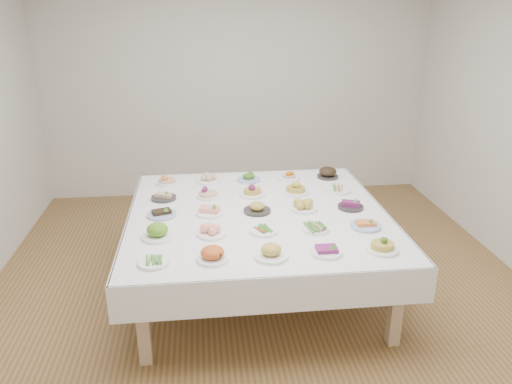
{
  "coord_description": "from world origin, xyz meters",
  "views": [
    {
      "loc": [
        -0.51,
        -4.0,
        2.46
      ],
      "look_at": [
        -0.03,
        0.13,
        0.88
      ],
      "focal_mm": 35.0,
      "sensor_mm": 36.0,
      "label": 1
    }
  ],
  "objects": [
    {
      "name": "dish_4",
      "position": [
        0.79,
        -0.85,
        0.81
      ],
      "size": [
        0.23,
        0.23,
        0.13
      ],
      "color": "white",
      "rests_on": "display_table"
    },
    {
      "name": "dish_9",
      "position": [
        0.8,
        -0.44,
        0.79
      ],
      "size": [
        0.25,
        0.25,
        0.1
      ],
      "color": "#4C66B2",
      "rests_on": "display_table"
    },
    {
      "name": "dish_24",
      "position": [
        0.8,
        0.81,
        0.82
      ],
      "size": [
        0.24,
        0.24,
        0.13
      ],
      "color": "#2C2927",
      "rests_on": "display_table"
    },
    {
      "name": "room_envelope",
      "position": [
        0.0,
        0.0,
        1.83
      ],
      "size": [
        5.02,
        5.02,
        2.81
      ],
      "color": "olive",
      "rests_on": "ground"
    },
    {
      "name": "dish_18",
      "position": [
        0.38,
        0.39,
        0.83
      ],
      "size": [
        0.28,
        0.27,
        0.16
      ],
      "color": "white",
      "rests_on": "display_table"
    },
    {
      "name": "dish_10",
      "position": [
        -0.86,
        -0.01,
        0.8
      ],
      "size": [
        0.25,
        0.25,
        0.11
      ],
      "color": "#4C66B2",
      "rests_on": "display_table"
    },
    {
      "name": "dish_21",
      "position": [
        -0.44,
        0.81,
        0.8
      ],
      "size": [
        0.24,
        0.24,
        0.11
      ],
      "color": "white",
      "rests_on": "display_table"
    },
    {
      "name": "dish_17",
      "position": [
        -0.04,
        0.38,
        0.82
      ],
      "size": [
        0.25,
        0.24,
        0.15
      ],
      "color": "white",
      "rests_on": "display_table"
    },
    {
      "name": "dish_14",
      "position": [
        0.8,
        -0.03,
        0.79
      ],
      "size": [
        0.22,
        0.22,
        0.09
      ],
      "color": "#2C2927",
      "rests_on": "display_table"
    },
    {
      "name": "dish_0",
      "position": [
        -0.86,
        -0.85,
        0.77
      ],
      "size": [
        0.23,
        0.23,
        0.05
      ],
      "color": "white",
      "rests_on": "display_table"
    },
    {
      "name": "dish_1",
      "position": [
        -0.45,
        -0.85,
        0.81
      ],
      "size": [
        0.23,
        0.23,
        0.12
      ],
      "color": "white",
      "rests_on": "display_table"
    },
    {
      "name": "dish_19",
      "position": [
        0.8,
        0.4,
        0.78
      ],
      "size": [
        0.25,
        0.25,
        0.06
      ],
      "color": "white",
      "rests_on": "display_table"
    },
    {
      "name": "dish_16",
      "position": [
        -0.45,
        0.39,
        0.81
      ],
      "size": [
        0.23,
        0.23,
        0.13
      ],
      "color": "white",
      "rests_on": "display_table"
    },
    {
      "name": "dish_23",
      "position": [
        0.39,
        0.8,
        0.8
      ],
      "size": [
        0.22,
        0.22,
        0.11
      ],
      "color": "white",
      "rests_on": "display_table"
    },
    {
      "name": "dish_7",
      "position": [
        -0.03,
        -0.44,
        0.77
      ],
      "size": [
        0.22,
        0.22,
        0.05
      ],
      "color": "white",
      "rests_on": "display_table"
    },
    {
      "name": "dish_2",
      "position": [
        -0.03,
        -0.85,
        0.8
      ],
      "size": [
        0.25,
        0.25,
        0.12
      ],
      "color": "white",
      "rests_on": "display_table"
    },
    {
      "name": "dish_3",
      "position": [
        0.37,
        -0.84,
        0.8
      ],
      "size": [
        0.23,
        0.23,
        0.11
      ],
      "color": "white",
      "rests_on": "display_table"
    },
    {
      "name": "display_table",
      "position": [
        -0.03,
        -0.02,
        0.68
      ],
      "size": [
        2.24,
        2.24,
        0.75
      ],
      "color": "white",
      "rests_on": "ground"
    },
    {
      "name": "dish_12",
      "position": [
        -0.04,
        -0.02,
        0.8
      ],
      "size": [
        0.23,
        0.23,
        0.12
      ],
      "color": "#2C2927",
      "rests_on": "display_table"
    },
    {
      "name": "dish_20",
      "position": [
        -0.85,
        0.81,
        0.81
      ],
      "size": [
        0.22,
        0.22,
        0.12
      ],
      "color": "white",
      "rests_on": "display_table"
    },
    {
      "name": "dish_5",
      "position": [
        -0.86,
        -0.44,
        0.82
      ],
      "size": [
        0.25,
        0.25,
        0.14
      ],
      "color": "white",
      "rests_on": "display_table"
    },
    {
      "name": "dish_22",
      "position": [
        -0.03,
        0.8,
        0.79
      ],
      "size": [
        0.23,
        0.23,
        0.09
      ],
      "color": "#4C66B2",
      "rests_on": "display_table"
    },
    {
      "name": "dish_6",
      "position": [
        -0.44,
        -0.44,
        0.8
      ],
      "size": [
        0.23,
        0.23,
        0.11
      ],
      "color": "white",
      "rests_on": "display_table"
    },
    {
      "name": "dish_13",
      "position": [
        0.38,
        -0.02,
        0.8
      ],
      "size": [
        0.24,
        0.24,
        0.11
      ],
      "color": "white",
      "rests_on": "display_table"
    },
    {
      "name": "dish_8",
      "position": [
        0.39,
        -0.44,
        0.78
      ],
      "size": [
        0.23,
        0.22,
        0.06
      ],
      "color": "white",
      "rests_on": "display_table"
    },
    {
      "name": "dish_11",
      "position": [
        -0.45,
        -0.02,
        0.8
      ],
      "size": [
        0.24,
        0.23,
        0.11
      ],
      "color": "white",
      "rests_on": "display_table"
    },
    {
      "name": "dish_15",
      "position": [
        -0.86,
        0.38,
        0.78
      ],
      "size": [
        0.23,
        0.23,
        0.09
      ],
      "color": "#2C2927",
      "rests_on": "display_table"
    }
  ]
}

